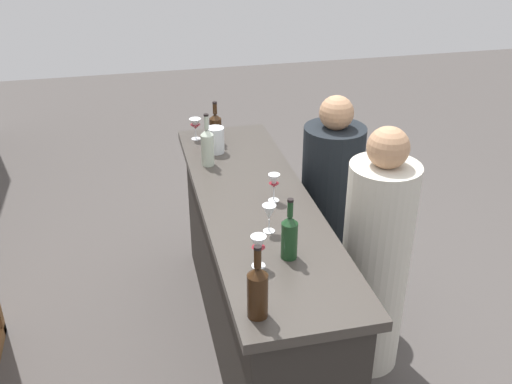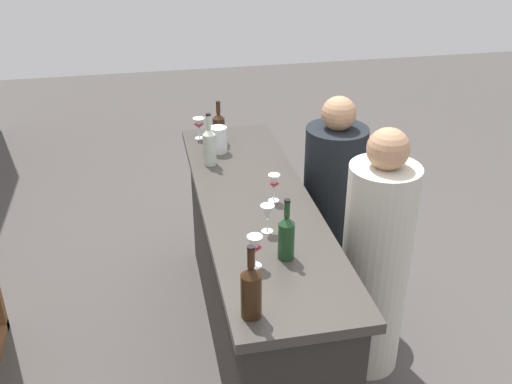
% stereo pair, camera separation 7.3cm
% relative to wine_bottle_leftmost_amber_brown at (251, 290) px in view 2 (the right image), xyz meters
% --- Properties ---
extents(ground_plane, '(12.00, 12.00, 0.00)m').
position_rel_wine_bottle_leftmost_amber_brown_xyz_m(ground_plane, '(0.92, -0.21, -1.12)').
color(ground_plane, '#4C4744').
extents(bar_counter, '(2.16, 0.60, 1.00)m').
position_rel_wine_bottle_leftmost_amber_brown_xyz_m(bar_counter, '(0.92, -0.21, -0.62)').
color(bar_counter, '#2A2723').
rests_on(bar_counter, ground).
extents(wine_bottle_leftmost_amber_brown, '(0.08, 0.08, 0.32)m').
position_rel_wine_bottle_leftmost_amber_brown_xyz_m(wine_bottle_leftmost_amber_brown, '(0.00, 0.00, 0.00)').
color(wine_bottle_leftmost_amber_brown, '#331E0F').
rests_on(wine_bottle_leftmost_amber_brown, bar_counter).
extents(wine_bottle_second_left_olive_green, '(0.08, 0.08, 0.30)m').
position_rel_wine_bottle_leftmost_amber_brown_xyz_m(wine_bottle_second_left_olive_green, '(0.36, -0.23, -0.01)').
color(wine_bottle_second_left_olive_green, '#193D1E').
rests_on(wine_bottle_second_left_olive_green, bar_counter).
extents(wine_bottle_center_clear_pale, '(0.08, 0.08, 0.32)m').
position_rel_wine_bottle_leftmost_amber_brown_xyz_m(wine_bottle_center_clear_pale, '(1.43, -0.03, 0.00)').
color(wine_bottle_center_clear_pale, '#B7C6B2').
rests_on(wine_bottle_center_clear_pale, bar_counter).
extents(wine_bottle_second_right_amber_brown, '(0.08, 0.08, 0.28)m').
position_rel_wine_bottle_leftmost_amber_brown_xyz_m(wine_bottle_second_right_amber_brown, '(1.76, -0.13, -0.02)').
color(wine_bottle_second_right_amber_brown, '#331E0F').
rests_on(wine_bottle_second_right_amber_brown, bar_counter).
extents(wine_glass_near_left, '(0.06, 0.06, 0.16)m').
position_rel_wine_bottle_leftmost_amber_brown_xyz_m(wine_glass_near_left, '(0.90, -0.30, -0.01)').
color(wine_glass_near_left, white).
rests_on(wine_glass_near_left, bar_counter).
extents(wine_glass_near_center, '(0.07, 0.07, 0.15)m').
position_rel_wine_bottle_leftmost_amber_brown_xyz_m(wine_glass_near_center, '(0.60, -0.20, -0.02)').
color(wine_glass_near_center, white).
rests_on(wine_glass_near_center, bar_counter).
extents(wine_glass_near_right, '(0.07, 0.07, 0.16)m').
position_rel_wine_bottle_leftmost_amber_brown_xyz_m(wine_glass_near_right, '(0.33, -0.08, -0.02)').
color(wine_glass_near_right, white).
rests_on(wine_glass_near_right, bar_counter).
extents(wine_glass_far_left, '(0.08, 0.08, 0.14)m').
position_rel_wine_bottle_leftmost_amber_brown_xyz_m(wine_glass_far_left, '(1.84, -0.01, -0.02)').
color(wine_glass_far_left, white).
rests_on(wine_glass_far_left, bar_counter).
extents(water_pitcher, '(0.11, 0.11, 0.16)m').
position_rel_wine_bottle_leftmost_amber_brown_xyz_m(water_pitcher, '(1.60, -0.10, -0.04)').
color(water_pitcher, silver).
rests_on(water_pitcher, bar_counter).
extents(person_left_guest, '(0.39, 0.39, 1.46)m').
position_rel_wine_bottle_leftmost_amber_brown_xyz_m(person_left_guest, '(0.66, -0.81, -0.45)').
color(person_left_guest, beige).
rests_on(person_left_guest, ground).
extents(person_center_guest, '(0.47, 0.47, 1.43)m').
position_rel_wine_bottle_leftmost_amber_brown_xyz_m(person_center_guest, '(1.26, -0.76, -0.47)').
color(person_center_guest, black).
rests_on(person_center_guest, ground).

